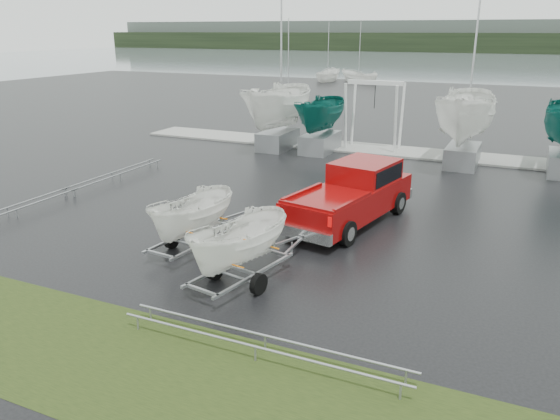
# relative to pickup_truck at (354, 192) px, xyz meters

# --- Properties ---
(ground_plane) EXTENTS (120.00, 120.00, 0.00)m
(ground_plane) POSITION_rel_pickup_truck_xyz_m (-3.19, -0.15, -1.13)
(ground_plane) COLOR black
(ground_plane) RESTS_ON ground
(lake) EXTENTS (300.00, 300.00, 0.00)m
(lake) POSITION_rel_pickup_truck_xyz_m (-3.19, 99.85, -1.14)
(lake) COLOR slate
(lake) RESTS_ON ground
(grass_verge) EXTENTS (40.00, 40.00, 0.00)m
(grass_verge) POSITION_rel_pickup_truck_xyz_m (-3.19, -11.15, -1.13)
(grass_verge) COLOR black
(grass_verge) RESTS_ON ground
(dock) EXTENTS (30.00, 3.00, 0.12)m
(dock) POSITION_rel_pickup_truck_xyz_m (-3.19, 12.85, -1.08)
(dock) COLOR #979892
(dock) RESTS_ON ground
(treeline) EXTENTS (300.00, 8.00, 6.00)m
(treeline) POSITION_rel_pickup_truck_xyz_m (-3.19, 169.85, 1.87)
(treeline) COLOR black
(treeline) RESTS_ON ground
(far_hill) EXTENTS (300.00, 6.00, 10.00)m
(far_hill) POSITION_rel_pickup_truck_xyz_m (-3.19, 177.85, 3.87)
(far_hill) COLOR #4C5651
(far_hill) RESTS_ON ground
(pickup_truck) EXTENTS (3.41, 6.82, 2.17)m
(pickup_truck) POSITION_rel_pickup_truck_xyz_m (0.00, 0.00, 0.00)
(pickup_truck) COLOR #790607
(pickup_truck) RESTS_ON ground
(trailer_hitched) EXTENTS (1.89, 3.76, 4.41)m
(trailer_hitched) POSITION_rel_pickup_truck_xyz_m (-1.30, -6.67, 1.27)
(trailer_hitched) COLOR #909398
(trailer_hitched) RESTS_ON ground
(trailer_parked) EXTENTS (1.83, 3.71, 4.30)m
(trailer_parked) POSITION_rel_pickup_truck_xyz_m (-3.86, -5.11, 1.22)
(trailer_parked) COLOR #909398
(trailer_parked) RESTS_ON ground
(boat_hoist) EXTENTS (3.30, 2.18, 4.12)m
(boat_hoist) POSITION_rel_pickup_truck_xyz_m (-2.78, 12.85, 1.54)
(boat_hoist) COLOR silver
(boat_hoist) RESTS_ON ground
(keelboat_0) EXTENTS (2.77, 3.20, 10.95)m
(keelboat_0) POSITION_rel_pickup_truck_xyz_m (-8.15, 10.85, 3.29)
(keelboat_0) COLOR #909398
(keelboat_0) RESTS_ON ground
(keelboat_1) EXTENTS (2.11, 3.20, 6.70)m
(keelboat_1) POSITION_rel_pickup_truck_xyz_m (-5.47, 11.05, 2.17)
(keelboat_1) COLOR #909398
(keelboat_1) RESTS_ON ground
(keelboat_2) EXTENTS (2.91, 3.20, 11.10)m
(keelboat_2) POSITION_rel_pickup_truck_xyz_m (2.68, 10.85, 3.51)
(keelboat_2) COLOR #909398
(keelboat_2) RESTS_ON ground
(mast_rack_0) EXTENTS (0.56, 6.50, 0.06)m
(mast_rack_0) POSITION_rel_pickup_truck_xyz_m (-12.19, 0.85, -0.78)
(mast_rack_0) COLOR #909398
(mast_rack_0) RESTS_ON ground
(mast_rack_1) EXTENTS (0.56, 6.50, 0.06)m
(mast_rack_1) POSITION_rel_pickup_truck_xyz_m (-12.19, -5.15, -0.78)
(mast_rack_1) COLOR #909398
(mast_rack_1) RESTS_ON ground
(mast_rack_2) EXTENTS (7.00, 0.56, 0.06)m
(mast_rack_2) POSITION_rel_pickup_truck_xyz_m (0.81, -9.65, -0.78)
(mast_rack_2) COLOR #909398
(mast_rack_2) RESTS_ON ground
(moored_boat_0) EXTENTS (3.46, 3.47, 11.24)m
(moored_boat_0) POSITION_rel_pickup_truck_xyz_m (-16.33, 31.17, -1.12)
(moored_boat_0) COLOR white
(moored_boat_0) RESTS_ON ground
(moored_boat_1) EXTENTS (3.58, 3.56, 11.39)m
(moored_boat_1) POSITION_rel_pickup_truck_xyz_m (-16.50, 55.90, -1.13)
(moored_boat_1) COLOR white
(moored_boat_1) RESTS_ON ground
(moored_boat_4) EXTENTS (2.74, 2.81, 11.43)m
(moored_boat_4) POSITION_rel_pickup_truck_xyz_m (-21.05, 55.93, -1.13)
(moored_boat_4) COLOR white
(moored_boat_4) RESTS_ON ground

